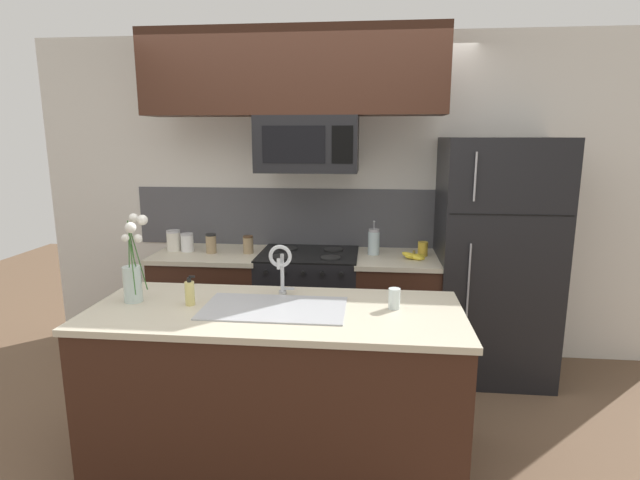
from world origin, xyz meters
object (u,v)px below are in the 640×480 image
object	(u,v)px
microwave	(308,144)
storage_jar_tall	(174,241)
storage_jar_medium	(187,242)
sink_faucet	(281,263)
spare_glass	(394,299)
storage_jar_short	(211,243)
coffee_tin	(423,249)
banana_bunch	(414,256)
storage_jar_squat	(248,245)
french_press	(374,242)
refrigerator	(494,260)
dish_soap_bottle	(190,293)
stove_range	(309,309)
flower_vase	(133,274)

from	to	relation	value
microwave	storage_jar_tall	distance (m)	1.33
microwave	storage_jar_medium	xyz separation A→B (m)	(-0.98, 0.04, -0.77)
sink_faucet	spare_glass	bearing A→B (deg)	-12.68
storage_jar_medium	storage_jar_short	distance (m)	0.21
microwave	coffee_tin	size ratio (longest dim) A/B	6.77
storage_jar_medium	coffee_tin	bearing A→B (deg)	1.11
storage_jar_medium	banana_bunch	xyz separation A→B (m)	(1.78, -0.07, -0.05)
storage_jar_medium	coffee_tin	world-z (taller)	storage_jar_medium
banana_bunch	spare_glass	bearing A→B (deg)	-99.70
storage_jar_short	banana_bunch	distance (m)	1.57
storage_jar_squat	coffee_tin	world-z (taller)	storage_jar_squat
banana_bunch	french_press	world-z (taller)	french_press
refrigerator	french_press	xyz separation A→B (m)	(-0.90, 0.04, 0.11)
french_press	spare_glass	xyz separation A→B (m)	(0.11, -1.24, -0.04)
refrigerator	storage_jar_squat	xyz separation A→B (m)	(-1.88, -0.02, 0.08)
microwave	storage_jar_tall	bearing A→B (deg)	177.59
banana_bunch	dish_soap_bottle	world-z (taller)	dish_soap_bottle
french_press	dish_soap_bottle	xyz separation A→B (m)	(-0.99, -1.30, -0.03)
stove_range	spare_glass	xyz separation A→B (m)	(0.61, -1.18, 0.50)
french_press	flower_vase	size ratio (longest dim) A/B	0.55
storage_jar_medium	sink_faucet	bearing A→B (deg)	-47.86
storage_jar_short	banana_bunch	world-z (taller)	storage_jar_short
stove_range	coffee_tin	bearing A→B (deg)	3.27
refrigerator	storage_jar_short	distance (m)	2.18
sink_faucet	coffee_tin	bearing A→B (deg)	50.31
storage_jar_squat	banana_bunch	world-z (taller)	storage_jar_squat
microwave	coffee_tin	world-z (taller)	microwave
refrigerator	storage_jar_short	xyz separation A→B (m)	(-2.18, -0.04, 0.08)
storage_jar_squat	storage_jar_short	bearing A→B (deg)	-175.75
banana_bunch	refrigerator	bearing A→B (deg)	7.53
stove_range	spare_glass	world-z (taller)	spare_glass
storage_jar_tall	storage_jar_squat	bearing A→B (deg)	-2.38
dish_soap_bottle	storage_jar_medium	bearing A→B (deg)	111.17
french_press	spare_glass	bearing A→B (deg)	-85.00
french_press	spare_glass	world-z (taller)	french_press
refrigerator	spare_glass	xyz separation A→B (m)	(-0.80, -1.20, 0.06)
coffee_tin	flower_vase	distance (m)	2.12
french_press	coffee_tin	world-z (taller)	french_press
storage_jar_short	banana_bunch	bearing A→B (deg)	-1.37
refrigerator	banana_bunch	world-z (taller)	refrigerator
storage_jar_tall	storage_jar_medium	bearing A→B (deg)	-5.36
storage_jar_tall	coffee_tin	size ratio (longest dim) A/B	1.51
banana_bunch	coffee_tin	xyz separation A→B (m)	(0.08, 0.11, 0.03)
stove_range	storage_jar_squat	bearing A→B (deg)	-179.93
stove_range	spare_glass	distance (m)	1.42
sink_faucet	storage_jar_squat	bearing A→B (deg)	113.55
storage_jar_tall	french_press	size ratio (longest dim) A/B	0.62
microwave	storage_jar_squat	world-z (taller)	microwave
stove_range	refrigerator	world-z (taller)	refrigerator
refrigerator	storage_jar_medium	xyz separation A→B (m)	(-2.38, -0.01, 0.08)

